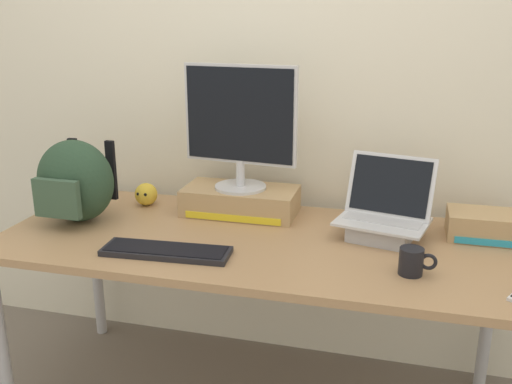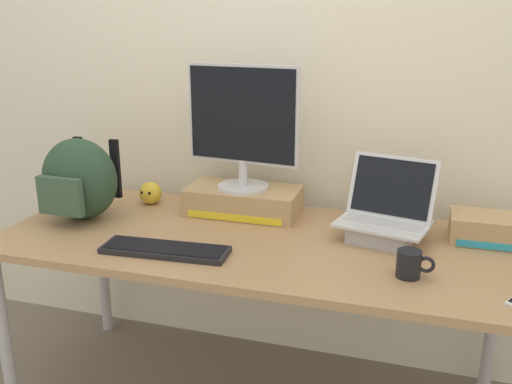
{
  "view_description": "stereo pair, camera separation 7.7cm",
  "coord_description": "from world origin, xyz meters",
  "px_view_note": "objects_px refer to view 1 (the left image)",
  "views": [
    {
      "loc": [
        0.5,
        -1.91,
        1.54
      ],
      "look_at": [
        0.0,
        0.0,
        0.93
      ],
      "focal_mm": 39.55,
      "sensor_mm": 36.0,
      "label": 1
    },
    {
      "loc": [
        0.58,
        -1.89,
        1.54
      ],
      "look_at": [
        0.0,
        0.0,
        0.93
      ],
      "focal_mm": 39.55,
      "sensor_mm": 36.0,
      "label": 2
    }
  ],
  "objects_px": {
    "desktop_monitor": "(240,125)",
    "open_laptop": "(383,222)",
    "messenger_backpack": "(75,181)",
    "plush_toy": "(146,194)",
    "toner_box_cyan": "(492,226)",
    "toner_box_yellow": "(241,201)",
    "external_keyboard": "(166,251)",
    "coffee_mug": "(412,261)"
  },
  "relations": [
    {
      "from": "external_keyboard",
      "to": "plush_toy",
      "type": "bearing_deg",
      "value": 118.53
    },
    {
      "from": "coffee_mug",
      "to": "external_keyboard",
      "type": "bearing_deg",
      "value": -176.54
    },
    {
      "from": "external_keyboard",
      "to": "messenger_backpack",
      "type": "height_order",
      "value": "messenger_backpack"
    },
    {
      "from": "toner_box_yellow",
      "to": "open_laptop",
      "type": "distance_m",
      "value": 0.61
    },
    {
      "from": "coffee_mug",
      "to": "plush_toy",
      "type": "relative_size",
      "value": 1.22
    },
    {
      "from": "messenger_backpack",
      "to": "plush_toy",
      "type": "height_order",
      "value": "messenger_backpack"
    },
    {
      "from": "messenger_backpack",
      "to": "plush_toy",
      "type": "distance_m",
      "value": 0.33
    },
    {
      "from": "plush_toy",
      "to": "toner_box_cyan",
      "type": "xyz_separation_m",
      "value": [
        1.42,
        -0.03,
        0.0
      ]
    },
    {
      "from": "desktop_monitor",
      "to": "coffee_mug",
      "type": "xyz_separation_m",
      "value": [
        0.7,
        -0.43,
        -0.33
      ]
    },
    {
      "from": "desktop_monitor",
      "to": "open_laptop",
      "type": "height_order",
      "value": "desktop_monitor"
    },
    {
      "from": "messenger_backpack",
      "to": "toner_box_cyan",
      "type": "height_order",
      "value": "messenger_backpack"
    },
    {
      "from": "toner_box_yellow",
      "to": "plush_toy",
      "type": "bearing_deg",
      "value": -179.77
    },
    {
      "from": "desktop_monitor",
      "to": "plush_toy",
      "type": "distance_m",
      "value": 0.54
    },
    {
      "from": "external_keyboard",
      "to": "toner_box_cyan",
      "type": "height_order",
      "value": "toner_box_cyan"
    },
    {
      "from": "messenger_backpack",
      "to": "toner_box_cyan",
      "type": "relative_size",
      "value": 1.04
    },
    {
      "from": "toner_box_yellow",
      "to": "external_keyboard",
      "type": "height_order",
      "value": "toner_box_yellow"
    },
    {
      "from": "open_laptop",
      "to": "plush_toy",
      "type": "bearing_deg",
      "value": -173.76
    },
    {
      "from": "plush_toy",
      "to": "toner_box_yellow",
      "type": "bearing_deg",
      "value": 0.23
    },
    {
      "from": "open_laptop",
      "to": "toner_box_cyan",
      "type": "distance_m",
      "value": 0.4
    },
    {
      "from": "desktop_monitor",
      "to": "external_keyboard",
      "type": "bearing_deg",
      "value": -99.1
    },
    {
      "from": "toner_box_yellow",
      "to": "messenger_backpack",
      "type": "height_order",
      "value": "messenger_backpack"
    },
    {
      "from": "toner_box_yellow",
      "to": "messenger_backpack",
      "type": "distance_m",
      "value": 0.67
    },
    {
      "from": "plush_toy",
      "to": "toner_box_cyan",
      "type": "distance_m",
      "value": 1.42
    },
    {
      "from": "coffee_mug",
      "to": "toner_box_cyan",
      "type": "bearing_deg",
      "value": 53.79
    },
    {
      "from": "desktop_monitor",
      "to": "coffee_mug",
      "type": "bearing_deg",
      "value": -25.24
    },
    {
      "from": "open_laptop",
      "to": "toner_box_cyan",
      "type": "bearing_deg",
      "value": 26.28
    },
    {
      "from": "open_laptop",
      "to": "coffee_mug",
      "type": "xyz_separation_m",
      "value": [
        0.11,
        -0.3,
        -0.02
      ]
    },
    {
      "from": "plush_toy",
      "to": "toner_box_cyan",
      "type": "height_order",
      "value": "toner_box_cyan"
    },
    {
      "from": "messenger_backpack",
      "to": "toner_box_cyan",
      "type": "distance_m",
      "value": 1.62
    },
    {
      "from": "desktop_monitor",
      "to": "plush_toy",
      "type": "height_order",
      "value": "desktop_monitor"
    },
    {
      "from": "plush_toy",
      "to": "toner_box_cyan",
      "type": "relative_size",
      "value": 0.31
    },
    {
      "from": "desktop_monitor",
      "to": "messenger_backpack",
      "type": "xyz_separation_m",
      "value": [
        -0.61,
        -0.25,
        -0.21
      ]
    },
    {
      "from": "external_keyboard",
      "to": "coffee_mug",
      "type": "bearing_deg",
      "value": -0.15
    },
    {
      "from": "open_laptop",
      "to": "messenger_backpack",
      "type": "xyz_separation_m",
      "value": [
        -1.21,
        -0.13,
        0.1
      ]
    },
    {
      "from": "desktop_monitor",
      "to": "messenger_backpack",
      "type": "bearing_deg",
      "value": -151.4
    },
    {
      "from": "coffee_mug",
      "to": "toner_box_yellow",
      "type": "bearing_deg",
      "value": 148.39
    },
    {
      "from": "open_laptop",
      "to": "desktop_monitor",
      "type": "bearing_deg",
      "value": -178.8
    },
    {
      "from": "external_keyboard",
      "to": "messenger_backpack",
      "type": "bearing_deg",
      "value": 151.17
    },
    {
      "from": "toner_box_cyan",
      "to": "external_keyboard",
      "type": "bearing_deg",
      "value": -158.37
    },
    {
      "from": "desktop_monitor",
      "to": "plush_toy",
      "type": "xyz_separation_m",
      "value": [
        -0.43,
        -0.0,
        -0.33
      ]
    },
    {
      "from": "messenger_backpack",
      "to": "toner_box_yellow",
      "type": "bearing_deg",
      "value": 23.44
    },
    {
      "from": "desktop_monitor",
      "to": "open_laptop",
      "type": "distance_m",
      "value": 0.68
    }
  ]
}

